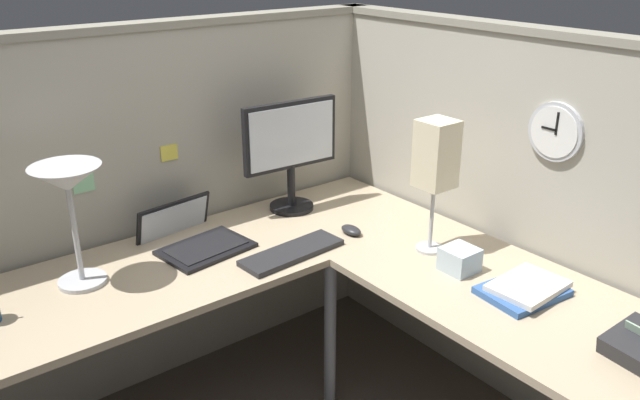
# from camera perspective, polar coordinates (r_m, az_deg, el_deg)

# --- Properties ---
(cubicle_wall_back) EXTENTS (2.57, 0.12, 1.58)m
(cubicle_wall_back) POSITION_cam_1_polar(r_m,az_deg,el_deg) (2.81, -16.72, -1.44)
(cubicle_wall_back) COLOR #A8A393
(cubicle_wall_back) RESTS_ON ground
(cubicle_wall_right) EXTENTS (0.12, 2.37, 1.58)m
(cubicle_wall_right) POSITION_cam_1_polar(r_m,az_deg,el_deg) (2.71, 18.58, -2.58)
(cubicle_wall_right) COLOR #A8A393
(cubicle_wall_right) RESTS_ON ground
(desk) EXTENTS (2.35, 2.15, 0.73)m
(desk) POSITION_cam_1_polar(r_m,az_deg,el_deg) (2.25, -1.87, -11.34)
(desk) COLOR tan
(desk) RESTS_ON ground
(monitor) EXTENTS (0.46, 0.20, 0.50)m
(monitor) POSITION_cam_1_polar(r_m,az_deg,el_deg) (2.84, -2.62, 4.68)
(monitor) COLOR black
(monitor) RESTS_ON desk
(laptop) EXTENTS (0.39, 0.42, 0.22)m
(laptop) POSITION_cam_1_polar(r_m,az_deg,el_deg) (2.65, -11.35, -3.30)
(laptop) COLOR black
(laptop) RESTS_ON desk
(keyboard) EXTENTS (0.44, 0.17, 0.02)m
(keyboard) POSITION_cam_1_polar(r_m,az_deg,el_deg) (2.51, -2.50, -4.68)
(keyboard) COLOR #232326
(keyboard) RESTS_ON desk
(computer_mouse) EXTENTS (0.06, 0.10, 0.03)m
(computer_mouse) POSITION_cam_1_polar(r_m,az_deg,el_deg) (2.69, 2.79, -2.69)
(computer_mouse) COLOR #232326
(computer_mouse) RESTS_ON desk
(desk_lamp_dome) EXTENTS (0.24, 0.24, 0.44)m
(desk_lamp_dome) POSITION_cam_1_polar(r_m,az_deg,el_deg) (2.33, -21.50, 0.94)
(desk_lamp_dome) COLOR #B7BABF
(desk_lamp_dome) RESTS_ON desk
(book_stack) EXTENTS (0.30, 0.24, 0.04)m
(book_stack) POSITION_cam_1_polar(r_m,az_deg,el_deg) (2.35, 17.74, -7.56)
(book_stack) COLOR #335999
(book_stack) RESTS_ON desk
(desk_lamp_paper) EXTENTS (0.13, 0.13, 0.53)m
(desk_lamp_paper) POSITION_cam_1_polar(r_m,az_deg,el_deg) (2.45, 10.28, 3.69)
(desk_lamp_paper) COLOR #B7BABF
(desk_lamp_paper) RESTS_ON desk
(tissue_box) EXTENTS (0.12, 0.12, 0.09)m
(tissue_box) POSITION_cam_1_polar(r_m,az_deg,el_deg) (2.44, 12.31, -5.19)
(tissue_box) COLOR silver
(tissue_box) RESTS_ON desk
(wall_clock) EXTENTS (0.04, 0.22, 0.22)m
(wall_clock) POSITION_cam_1_polar(r_m,az_deg,el_deg) (2.49, 20.27, 5.73)
(wall_clock) COLOR #B7BABF
(pinned_note_leftmost) EXTENTS (0.07, 0.00, 0.07)m
(pinned_note_leftmost) POSITION_cam_1_polar(r_m,az_deg,el_deg) (2.74, -13.27, 4.12)
(pinned_note_leftmost) COLOR #EAD84C
(pinned_note_middle) EXTENTS (0.08, 0.00, 0.07)m
(pinned_note_middle) POSITION_cam_1_polar(r_m,az_deg,el_deg) (2.64, -20.30, 1.40)
(pinned_note_middle) COLOR #8CCC99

